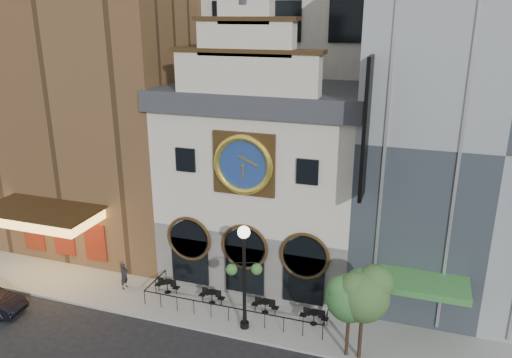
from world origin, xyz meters
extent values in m
plane|color=black|center=(0.00, 0.00, 0.00)|extent=(120.00, 120.00, 0.00)
cube|color=gray|center=(0.00, 2.50, 0.07)|extent=(44.00, 5.00, 0.15)
cube|color=#605E5B|center=(0.00, 8.00, 2.15)|extent=(12.00, 8.00, 4.00)
cube|color=beige|center=(0.00, 8.00, 7.65)|extent=(12.00, 8.00, 7.00)
cube|color=#2D3035|center=(0.00, 8.00, 11.75)|extent=(12.60, 8.60, 1.20)
cube|color=#32220F|center=(0.00, 3.92, 8.55)|extent=(3.60, 0.25, 3.60)
cylinder|color=navy|center=(0.00, 3.78, 8.55)|extent=(3.10, 0.12, 3.10)
torus|color=yellow|center=(0.00, 3.70, 8.55)|extent=(3.46, 0.36, 3.46)
cube|color=brown|center=(-13.00, 10.00, 12.65)|extent=(14.00, 12.00, 25.00)
cube|color=#FFBF59|center=(-13.00, 2.30, 4.35)|extent=(7.00, 3.40, 0.70)
cube|color=#32220F|center=(-13.00, 2.30, 4.80)|extent=(7.40, 3.80, 0.15)
cube|color=maroon|center=(-13.00, 3.95, 2.15)|extent=(5.60, 0.15, 2.60)
cube|color=gray|center=(13.00, 10.00, 10.15)|extent=(14.00, 12.00, 20.00)
cube|color=#3C833B|center=(10.00, 2.80, 3.45)|extent=(4.50, 2.40, 0.35)
cube|color=black|center=(6.60, 3.00, 11.15)|extent=(0.18, 1.60, 7.00)
cylinder|color=black|center=(-4.67, 2.79, 0.89)|extent=(0.68, 0.68, 0.03)
cylinder|color=black|center=(-4.67, 2.79, 0.52)|extent=(0.06, 0.06, 0.72)
cylinder|color=black|center=(-1.60, 2.58, 0.89)|extent=(0.68, 0.68, 0.03)
cylinder|color=black|center=(-1.60, 2.58, 0.52)|extent=(0.06, 0.06, 0.72)
cylinder|color=black|center=(1.69, 2.62, 0.89)|extent=(0.68, 0.68, 0.03)
cylinder|color=black|center=(1.69, 2.62, 0.52)|extent=(0.06, 0.06, 0.72)
cylinder|color=black|center=(4.57, 2.44, 0.89)|extent=(0.68, 0.68, 0.03)
cylinder|color=black|center=(4.57, 2.44, 0.52)|extent=(0.06, 0.06, 0.72)
imported|color=black|center=(-7.45, 2.43, 0.99)|extent=(0.45, 0.64, 1.68)
cylinder|color=black|center=(1.05, 0.93, 2.89)|extent=(0.20, 0.20, 5.48)
cylinder|color=black|center=(1.05, 0.93, 0.31)|extent=(0.48, 0.48, 0.33)
sphere|color=white|center=(1.05, 0.93, 5.85)|extent=(0.66, 0.66, 0.66)
sphere|color=#306126|center=(0.43, 0.70, 3.71)|extent=(0.61, 0.61, 0.61)
sphere|color=#306126|center=(1.66, 1.17, 3.71)|extent=(0.61, 0.61, 0.61)
cylinder|color=#382619|center=(7.31, 0.40, 1.50)|extent=(0.19, 0.19, 2.71)
sphere|color=#315723|center=(7.31, 0.40, 3.63)|extent=(2.51, 2.51, 2.51)
sphere|color=#315723|center=(7.79, 0.69, 4.30)|extent=(1.74, 1.74, 1.74)
sphere|color=#315723|center=(6.92, 0.21, 4.11)|extent=(1.55, 1.55, 1.55)
cylinder|color=#382619|center=(6.68, 0.40, 1.42)|extent=(0.18, 0.18, 2.54)
sphere|color=#296126|center=(6.68, 0.40, 3.42)|extent=(2.36, 2.36, 2.36)
sphere|color=#296126|center=(7.13, 0.67, 4.06)|extent=(1.64, 1.64, 1.64)
sphere|color=#296126|center=(6.31, 0.22, 3.88)|extent=(1.45, 1.45, 1.45)
camera|label=1|loc=(9.08, -20.99, 16.48)|focal=35.00mm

